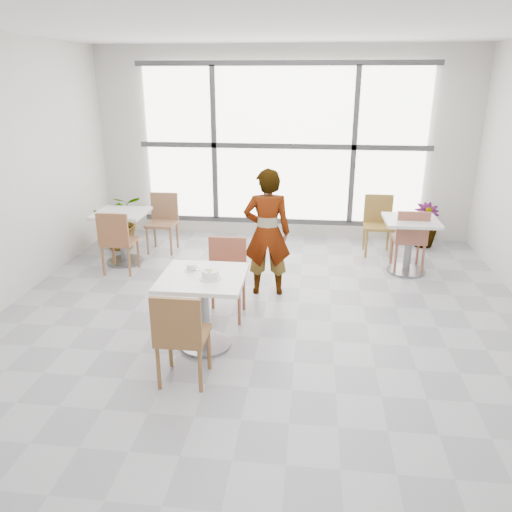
# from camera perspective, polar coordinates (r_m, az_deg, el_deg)

# --- Properties ---
(floor) EXTENTS (7.00, 7.00, 0.00)m
(floor) POSITION_cam_1_polar(r_m,az_deg,el_deg) (5.15, 0.39, -9.37)
(floor) COLOR #9E9EA5
(floor) RESTS_ON ground
(ceiling) EXTENTS (7.00, 7.00, 0.00)m
(ceiling) POSITION_cam_1_polar(r_m,az_deg,el_deg) (4.52, 0.49, 26.03)
(ceiling) COLOR white
(ceiling) RESTS_ON ground
(wall_back) EXTENTS (6.00, 0.00, 6.00)m
(wall_back) POSITION_cam_1_polar(r_m,az_deg,el_deg) (8.04, 3.18, 12.63)
(wall_back) COLOR silver
(wall_back) RESTS_ON ground
(wall_front) EXTENTS (6.00, 0.00, 6.00)m
(wall_front) POSITION_cam_1_polar(r_m,az_deg,el_deg) (1.49, -15.73, -24.48)
(wall_front) COLOR silver
(wall_front) RESTS_ON ground
(window) EXTENTS (4.60, 0.07, 2.52)m
(window) POSITION_cam_1_polar(r_m,az_deg,el_deg) (7.98, 3.15, 12.57)
(window) COLOR white
(window) RESTS_ON ground
(main_table) EXTENTS (0.80, 0.80, 0.75)m
(main_table) POSITION_cam_1_polar(r_m,az_deg,el_deg) (4.80, -6.07, -4.79)
(main_table) COLOR white
(main_table) RESTS_ON ground
(chair_near) EXTENTS (0.42, 0.42, 0.87)m
(chair_near) POSITION_cam_1_polar(r_m,az_deg,el_deg) (4.24, -8.73, -8.76)
(chair_near) COLOR brown
(chair_near) RESTS_ON ground
(chair_far) EXTENTS (0.42, 0.42, 0.87)m
(chair_far) POSITION_cam_1_polar(r_m,az_deg,el_deg) (5.45, -3.46, -1.84)
(chair_far) COLOR #A4553D
(chair_far) RESTS_ON ground
(oatmeal_bowl) EXTENTS (0.21, 0.21, 0.10)m
(oatmeal_bowl) POSITION_cam_1_polar(r_m,az_deg,el_deg) (4.62, -5.30, -2.09)
(oatmeal_bowl) COLOR white
(oatmeal_bowl) RESTS_ON main_table
(coffee_cup) EXTENTS (0.16, 0.13, 0.07)m
(coffee_cup) POSITION_cam_1_polar(r_m,az_deg,el_deg) (4.84, -7.51, -1.34)
(coffee_cup) COLOR silver
(coffee_cup) RESTS_ON main_table
(person) EXTENTS (0.60, 0.43, 1.55)m
(person) POSITION_cam_1_polar(r_m,az_deg,el_deg) (5.89, 1.29, 2.70)
(person) COLOR black
(person) RESTS_ON ground
(bg_table_left) EXTENTS (0.70, 0.70, 0.75)m
(bg_table_left) POSITION_cam_1_polar(r_m,az_deg,el_deg) (7.25, -15.18, 2.94)
(bg_table_left) COLOR silver
(bg_table_left) RESTS_ON ground
(bg_table_right) EXTENTS (0.70, 0.70, 0.75)m
(bg_table_right) POSITION_cam_1_polar(r_m,az_deg,el_deg) (6.95, 17.29, 1.99)
(bg_table_right) COLOR silver
(bg_table_right) RESTS_ON ground
(bg_chair_left_near) EXTENTS (0.42, 0.42, 0.87)m
(bg_chair_left_near) POSITION_cam_1_polar(r_m,az_deg,el_deg) (6.83, -15.77, 1.97)
(bg_chair_left_near) COLOR brown
(bg_chair_left_near) RESTS_ON ground
(bg_chair_left_far) EXTENTS (0.42, 0.42, 0.87)m
(bg_chair_left_far) POSITION_cam_1_polar(r_m,az_deg,el_deg) (7.67, -10.68, 4.33)
(bg_chair_left_far) COLOR #956849
(bg_chair_left_far) RESTS_ON ground
(bg_chair_right_near) EXTENTS (0.42, 0.42, 0.87)m
(bg_chair_right_near) POSITION_cam_1_polar(r_m,az_deg,el_deg) (6.98, 17.38, 2.20)
(bg_chair_right_near) COLOR #9E5A46
(bg_chair_right_near) RESTS_ON ground
(bg_chair_right_far) EXTENTS (0.42, 0.42, 0.87)m
(bg_chair_right_far) POSITION_cam_1_polar(r_m,az_deg,el_deg) (7.63, 13.93, 4.01)
(bg_chair_right_far) COLOR olive
(bg_chair_right_far) RESTS_ON ground
(plant_left) EXTENTS (0.94, 0.87, 0.86)m
(plant_left) POSITION_cam_1_polar(r_m,az_deg,el_deg) (7.92, -15.29, 3.91)
(plant_left) COLOR #477E46
(plant_left) RESTS_ON ground
(plant_right) EXTENTS (0.40, 0.40, 0.69)m
(plant_right) POSITION_cam_1_polar(r_m,az_deg,el_deg) (8.16, 18.90, 3.39)
(plant_right) COLOR #4A8539
(plant_right) RESTS_ON ground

